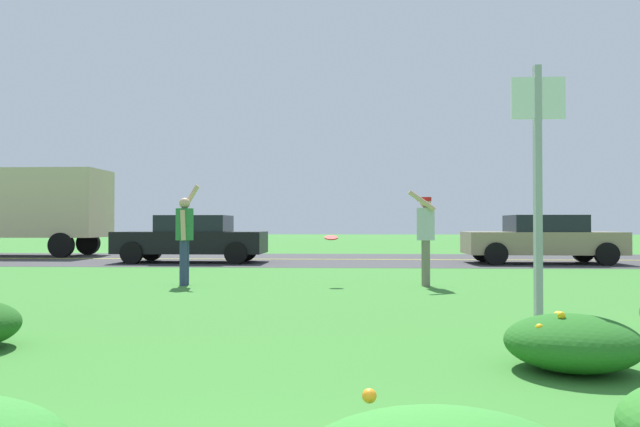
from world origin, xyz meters
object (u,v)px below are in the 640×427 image
person_catcher_red_cap_gray_shirt (425,231)px  sign_post_near_path (538,173)px  person_thrower_green_shirt (185,232)px  frisbee_red (331,238)px  car_black_center_right (192,238)px  box_truck_navy (18,207)px  car_tan_center_left (542,239)px

person_catcher_red_cap_gray_shirt → sign_post_near_path: bearing=-83.8°
sign_post_near_path → person_thrower_green_shirt: bearing=135.4°
frisbee_red → sign_post_near_path: bearing=-65.9°
car_black_center_right → box_truck_navy: 8.36m
sign_post_near_path → person_thrower_green_shirt: (-5.20, 5.14, -0.70)m
frisbee_red → box_truck_navy: bearing=139.5°
frisbee_red → box_truck_navy: size_ratio=0.04×
person_thrower_green_shirt → car_tan_center_left: size_ratio=0.44×
person_thrower_green_shirt → box_truck_navy: box_truck_navy is taller
person_thrower_green_shirt → frisbee_red: size_ratio=7.29×
car_tan_center_left → car_black_center_right: same height
frisbee_red → car_tan_center_left: 9.11m
person_thrower_green_shirt → box_truck_navy: (-9.20, 10.46, 0.78)m
person_catcher_red_cap_gray_shirt → car_black_center_right: person_catcher_red_cap_gray_shirt is taller
car_tan_center_left → person_thrower_green_shirt: bearing=-142.1°
car_black_center_right → frisbee_red: bearing=-56.3°
box_truck_navy → car_tan_center_left: bearing=-11.0°
frisbee_red → car_tan_center_left: bearing=48.1°
car_black_center_right → box_truck_navy: bearing=154.9°
sign_post_near_path → car_black_center_right: size_ratio=0.64×
sign_post_near_path → person_catcher_red_cap_gray_shirt: 5.29m
sign_post_near_path → person_thrower_green_shirt: 7.35m
person_catcher_red_cap_gray_shirt → box_truck_navy: bearing=143.1°
car_black_center_right → box_truck_navy: (-7.51, 3.51, 1.06)m
sign_post_near_path → car_tan_center_left: size_ratio=0.64×
person_thrower_green_shirt → box_truck_navy: size_ratio=0.29×
box_truck_navy → sign_post_near_path: bearing=-47.3°
car_tan_center_left → frisbee_red: bearing=-131.9°
person_thrower_green_shirt → car_tan_center_left: bearing=37.9°
sign_post_near_path → frisbee_red: size_ratio=10.61×
car_tan_center_left → car_black_center_right: (-10.61, 0.00, 0.00)m
person_thrower_green_shirt → car_tan_center_left: 11.31m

